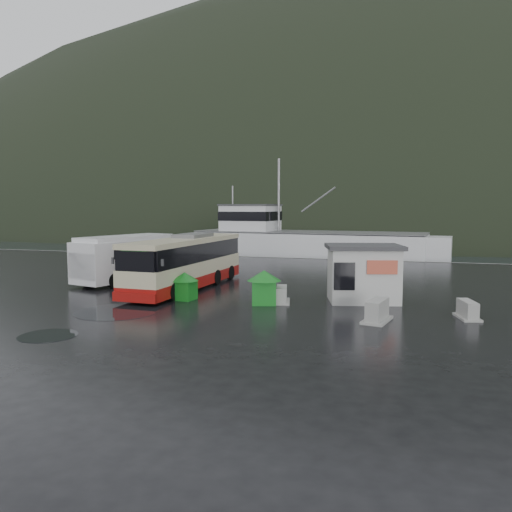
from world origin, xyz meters
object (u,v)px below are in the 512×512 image
(waste_bin_right, at_px, (264,304))
(fishing_trawler, at_px, (308,251))
(jersey_barrier_a, at_px, (377,321))
(waste_bin_left, at_px, (185,300))
(jersey_barrier_b, at_px, (282,302))
(jersey_barrier_c, at_px, (467,318))
(ticket_kiosk, at_px, (363,301))
(coach_bus, at_px, (187,288))
(white_van, at_px, (127,282))
(dome_tent, at_px, (167,296))

(waste_bin_right, height_order, fishing_trawler, fishing_trawler)
(jersey_barrier_a, bearing_deg, waste_bin_left, 167.19)
(fishing_trawler, bearing_deg, jersey_barrier_b, -75.99)
(jersey_barrier_c, xyz_separation_m, fishing_trawler, (-11.95, 28.50, 0.00))
(jersey_barrier_b, bearing_deg, waste_bin_left, -171.97)
(ticket_kiosk, height_order, jersey_barrier_b, ticket_kiosk)
(waste_bin_left, xyz_separation_m, waste_bin_right, (4.01, 0.08, 0.00))
(jersey_barrier_c, bearing_deg, fishing_trawler, 112.75)
(coach_bus, bearing_deg, jersey_barrier_c, -12.55)
(fishing_trawler, bearing_deg, waste_bin_right, -77.58)
(white_van, bearing_deg, coach_bus, 0.31)
(waste_bin_right, bearing_deg, ticket_kiosk, 24.10)
(white_van, relative_size, jersey_barrier_a, 3.90)
(ticket_kiosk, bearing_deg, coach_bus, 159.10)
(dome_tent, height_order, ticket_kiosk, ticket_kiosk)
(coach_bus, relative_size, jersey_barrier_a, 6.18)
(dome_tent, bearing_deg, coach_bus, 92.54)
(jersey_barrier_a, height_order, fishing_trawler, fishing_trawler)
(waste_bin_right, xyz_separation_m, jersey_barrier_a, (5.27, -2.19, 0.00))
(white_van, height_order, jersey_barrier_a, white_van)
(coach_bus, bearing_deg, dome_tent, -85.33)
(waste_bin_left, xyz_separation_m, jersey_barrier_b, (4.71, 0.66, 0.00))
(coach_bus, distance_m, dome_tent, 2.63)
(waste_bin_left, bearing_deg, jersey_barrier_c, -2.30)
(jersey_barrier_c, bearing_deg, dome_tent, 175.61)
(dome_tent, bearing_deg, jersey_barrier_a, -14.27)
(ticket_kiosk, xyz_separation_m, jersey_barrier_c, (4.38, -2.56, 0.00))
(dome_tent, xyz_separation_m, jersey_barrier_b, (5.95, 0.10, 0.00))
(coach_bus, height_order, dome_tent, coach_bus)
(jersey_barrier_c, bearing_deg, waste_bin_right, 176.12)
(dome_tent, relative_size, jersey_barrier_c, 2.04)
(dome_tent, relative_size, jersey_barrier_b, 1.96)
(jersey_barrier_a, distance_m, jersey_barrier_c, 3.85)
(jersey_barrier_b, xyz_separation_m, jersey_barrier_c, (8.07, -1.18, 0.00))
(jersey_barrier_c, distance_m, fishing_trawler, 30.90)
(waste_bin_left, height_order, jersey_barrier_c, waste_bin_left)
(waste_bin_left, xyz_separation_m, ticket_kiosk, (8.40, 2.05, 0.00))
(waste_bin_left, relative_size, waste_bin_right, 0.85)
(white_van, xyz_separation_m, jersey_barrier_c, (18.60, -4.81, 0.00))
(waste_bin_left, height_order, ticket_kiosk, ticket_kiosk)
(waste_bin_left, xyz_separation_m, jersey_barrier_a, (9.28, -2.11, 0.00))
(jersey_barrier_a, distance_m, jersey_barrier_b, 5.34)
(dome_tent, bearing_deg, ticket_kiosk, 8.76)
(waste_bin_left, height_order, dome_tent, waste_bin_left)
(white_van, relative_size, jersey_barrier_b, 4.44)
(dome_tent, bearing_deg, waste_bin_right, -5.24)
(waste_bin_right, distance_m, jersey_barrier_c, 8.80)
(jersey_barrier_a, bearing_deg, dome_tent, 165.73)
(waste_bin_right, relative_size, jersey_barrier_b, 1.04)
(jersey_barrier_b, bearing_deg, dome_tent, -179.01)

